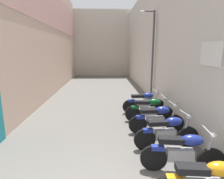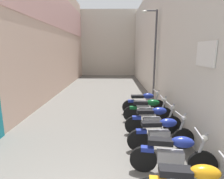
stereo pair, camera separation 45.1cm
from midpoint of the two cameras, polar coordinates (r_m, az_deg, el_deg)
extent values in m
plane|color=#66635E|center=(9.43, -2.07, -4.67)|extent=(34.97, 34.97, 0.00)
cube|color=beige|center=(11.63, -17.78, 16.06)|extent=(0.40, 18.97, 7.29)
cube|color=#DBA39E|center=(11.81, -17.25, 23.91)|extent=(0.04, 18.97, 2.33)
cube|color=beige|center=(11.36, 14.64, 14.42)|extent=(0.40, 18.97, 6.53)
cube|color=white|center=(5.15, 29.13, 9.53)|extent=(0.04, 0.90, 0.60)
cube|color=beige|center=(21.53, -0.51, 13.92)|extent=(8.79, 2.00, 6.93)
ellipsoid|color=orange|center=(3.65, 30.15, -21.24)|extent=(0.51, 0.31, 0.24)
cube|color=black|center=(3.51, 22.64, -22.25)|extent=(0.54, 0.28, 0.12)
cylinder|color=black|center=(4.78, 28.65, -19.56)|extent=(0.61, 0.16, 0.60)
cylinder|color=black|center=(4.51, 12.58, -20.23)|extent=(0.61, 0.16, 0.60)
cube|color=#9E9EA3|center=(4.53, 20.33, -18.80)|extent=(0.58, 0.28, 0.28)
ellipsoid|color=navy|center=(4.42, 23.69, -14.62)|extent=(0.51, 0.32, 0.24)
cube|color=black|center=(4.33, 17.58, -15.00)|extent=(0.55, 0.29, 0.12)
cylinder|color=#9E9EA3|center=(4.59, 28.25, -15.87)|extent=(0.25, 0.09, 0.77)
cylinder|color=#9E9EA3|center=(4.42, 27.82, -11.87)|extent=(0.12, 0.58, 0.04)
sphere|color=silver|center=(4.50, 29.18, -12.98)|extent=(0.14, 0.14, 0.14)
cube|color=navy|center=(4.39, 13.83, -17.34)|extent=(0.30, 0.18, 0.10)
cylinder|color=black|center=(5.71, 23.10, -13.76)|extent=(0.60, 0.13, 0.60)
cylinder|color=black|center=(5.29, 10.49, -15.09)|extent=(0.60, 0.13, 0.60)
cube|color=#9E9EA3|center=(5.40, 16.63, -13.39)|extent=(0.57, 0.24, 0.28)
ellipsoid|color=navy|center=(5.34, 19.21, -9.64)|extent=(0.50, 0.30, 0.24)
cube|color=black|center=(5.19, 14.44, -10.22)|extent=(0.54, 0.26, 0.12)
cylinder|color=#9E9EA3|center=(5.54, 22.74, -10.57)|extent=(0.25, 0.08, 0.77)
cylinder|color=#9E9EA3|center=(5.39, 22.37, -7.19)|extent=(0.08, 0.58, 0.04)
sphere|color=silver|center=(5.48, 23.43, -8.09)|extent=(0.14, 0.14, 0.14)
cube|color=navy|center=(5.19, 11.48, -12.45)|extent=(0.29, 0.16, 0.10)
cylinder|color=black|center=(6.55, 19.86, -10.17)|extent=(0.60, 0.10, 0.60)
cylinder|color=black|center=(6.22, 8.86, -10.79)|extent=(0.60, 0.10, 0.60)
cube|color=#9E9EA3|center=(6.30, 14.12, -9.54)|extent=(0.57, 0.22, 0.28)
ellipsoid|color=navy|center=(6.24, 16.34, -6.34)|extent=(0.49, 0.28, 0.24)
cube|color=black|center=(6.13, 12.20, -6.67)|extent=(0.53, 0.24, 0.12)
cylinder|color=#9E9EA3|center=(6.41, 19.49, -7.31)|extent=(0.25, 0.07, 0.77)
cylinder|color=#9E9EA3|center=(6.28, 19.11, -4.32)|extent=(0.06, 0.58, 0.04)
sphere|color=silver|center=(6.35, 20.07, -5.15)|extent=(0.14, 0.14, 0.14)
cube|color=navy|center=(6.14, 9.68, -8.52)|extent=(0.29, 0.15, 0.10)
cylinder|color=black|center=(7.38, 17.50, -7.52)|extent=(0.60, 0.12, 0.60)
cylinder|color=black|center=(7.21, 7.68, -7.53)|extent=(0.60, 0.12, 0.60)
cube|color=#9E9EA3|center=(7.22, 12.29, -6.65)|extent=(0.57, 0.24, 0.28)
ellipsoid|color=#0F5123|center=(7.15, 14.25, -3.91)|extent=(0.50, 0.29, 0.24)
cube|color=black|center=(7.10, 10.57, -4.04)|extent=(0.53, 0.26, 0.12)
cylinder|color=#9E9EA3|center=(7.26, 17.13, -4.91)|extent=(0.25, 0.08, 0.77)
cylinder|color=#9E9EA3|center=(7.16, 16.75, -2.23)|extent=(0.08, 0.58, 0.04)
sphere|color=silver|center=(7.21, 17.64, -3.01)|extent=(0.14, 0.14, 0.14)
cube|color=#0F5123|center=(7.13, 8.38, -5.56)|extent=(0.29, 0.16, 0.10)
cylinder|color=black|center=(8.39, 15.37, -5.06)|extent=(0.60, 0.12, 0.60)
cylinder|color=black|center=(8.09, 6.89, -5.34)|extent=(0.60, 0.12, 0.60)
cube|color=#9E9EA3|center=(8.17, 10.90, -4.42)|extent=(0.57, 0.23, 0.28)
ellipsoid|color=navy|center=(8.14, 12.57, -1.94)|extent=(0.49, 0.29, 0.24)
cube|color=black|center=(8.03, 9.40, -2.13)|extent=(0.53, 0.25, 0.12)
cylinder|color=#9E9EA3|center=(8.27, 15.04, -2.76)|extent=(0.25, 0.07, 0.77)
cylinder|color=#9E9EA3|center=(8.17, 14.70, -0.40)|extent=(0.07, 0.58, 0.04)
sphere|color=silver|center=(8.23, 15.46, -1.07)|extent=(0.14, 0.14, 0.14)
cube|color=navy|center=(8.03, 7.50, -3.55)|extent=(0.29, 0.16, 0.10)
cylinder|color=#47474C|center=(9.89, 14.31, 9.38)|extent=(0.10, 0.10, 4.63)
cylinder|color=#47474C|center=(10.01, 13.22, 22.52)|extent=(0.60, 0.07, 0.07)
ellipsoid|color=silver|center=(9.94, 11.38, 22.37)|extent=(0.28, 0.18, 0.14)
camera|label=1|loc=(0.23, -88.43, 0.33)|focal=29.77mm
camera|label=2|loc=(0.23, 91.57, -0.33)|focal=29.77mm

